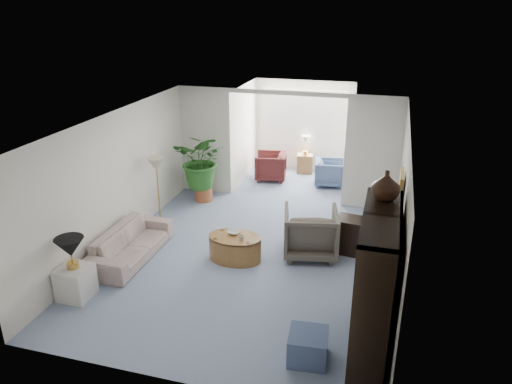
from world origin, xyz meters
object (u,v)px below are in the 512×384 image
(sofa, at_px, (131,243))
(coffee_bowl, at_px, (234,232))
(floor_lamp, at_px, (156,164))
(coffee_cup, at_px, (241,238))
(entertainment_cabinet, at_px, (376,285))
(end_table, at_px, (76,282))
(sunroom_chair_blue, at_px, (329,173))
(sunroom_chair_maroon, at_px, (271,166))
(ottoman, at_px, (308,346))
(table_lamp, at_px, (70,247))
(side_table_dark, at_px, (351,235))
(framed_picture, at_px, (402,188))
(cabinet_urn, at_px, (386,185))
(plant_pot, at_px, (204,194))
(coffee_table, at_px, (235,248))
(sunroom_table, at_px, (305,164))
(wingback_chair, at_px, (310,232))

(sofa, distance_m, coffee_bowl, 1.84)
(floor_lamp, bearing_deg, coffee_cup, -28.87)
(sofa, relative_size, entertainment_cabinet, 0.98)
(end_table, bearing_deg, sunroom_chair_blue, 62.58)
(floor_lamp, distance_m, sunroom_chair_maroon, 3.58)
(ottoman, height_order, sunroom_chair_blue, sunroom_chair_blue)
(table_lamp, xyz_separation_m, side_table_dark, (3.95, 2.64, -0.54))
(table_lamp, bearing_deg, sofa, 81.57)
(end_table, relative_size, side_table_dark, 0.79)
(framed_picture, distance_m, cabinet_urn, 1.24)
(coffee_bowl, xyz_separation_m, plant_pot, (-1.49, 2.29, -0.32))
(coffee_table, bearing_deg, sunroom_chair_blue, 75.33)
(end_table, distance_m, coffee_cup, 2.75)
(coffee_bowl, height_order, coffee_cup, coffee_cup)
(framed_picture, relative_size, entertainment_cabinet, 0.26)
(framed_picture, xyz_separation_m, floor_lamp, (-4.68, 1.22, -0.45))
(floor_lamp, height_order, ottoman, floor_lamp)
(floor_lamp, height_order, sunroom_table, floor_lamp)
(table_lamp, bearing_deg, sunroom_table, 70.76)
(end_table, height_order, entertainment_cabinet, entertainment_cabinet)
(end_table, distance_m, coffee_table, 2.69)
(side_table_dark, relative_size, entertainment_cabinet, 0.34)
(floor_lamp, relative_size, sunroom_chair_blue, 0.51)
(floor_lamp, bearing_deg, framed_picture, -14.63)
(table_lamp, relative_size, plant_pot, 1.10)
(coffee_cup, bearing_deg, entertainment_cabinet, -35.90)
(sunroom_chair_blue, bearing_deg, ottoman, 176.66)
(sofa, distance_m, ottoman, 3.92)
(coffee_bowl, distance_m, ottoman, 2.91)
(entertainment_cabinet, height_order, sunroom_chair_maroon, entertainment_cabinet)
(floor_lamp, distance_m, coffee_bowl, 2.31)
(side_table_dark, height_order, sunroom_chair_maroon, sunroom_chair_maroon)
(coffee_cup, xyz_separation_m, plant_pot, (-1.69, 2.49, -0.33))
(wingback_chair, bearing_deg, sunroom_chair_blue, -99.59)
(coffee_table, bearing_deg, table_lamp, -138.11)
(side_table_dark, relative_size, plant_pot, 1.65)
(coffee_cup, distance_m, ottoman, 2.64)
(end_table, distance_m, side_table_dark, 4.75)
(coffee_table, bearing_deg, end_table, -138.11)
(side_table_dark, distance_m, sunroom_table, 4.38)
(coffee_cup, bearing_deg, sofa, -169.98)
(plant_pot, height_order, sunroom_table, sunroom_table)
(coffee_table, height_order, side_table_dark, side_table_dark)
(sunroom_table, bearing_deg, sunroom_chair_blue, -45.00)
(coffee_table, relative_size, cabinet_urn, 2.49)
(end_table, xyz_separation_m, wingback_chair, (3.25, 2.34, 0.18))
(sunroom_chair_maroon, bearing_deg, framed_picture, 26.91)
(coffee_cup, relative_size, cabinet_urn, 0.25)
(end_table, bearing_deg, coffee_table, 41.89)
(coffee_cup, xyz_separation_m, entertainment_cabinet, (2.31, -1.67, 0.48))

